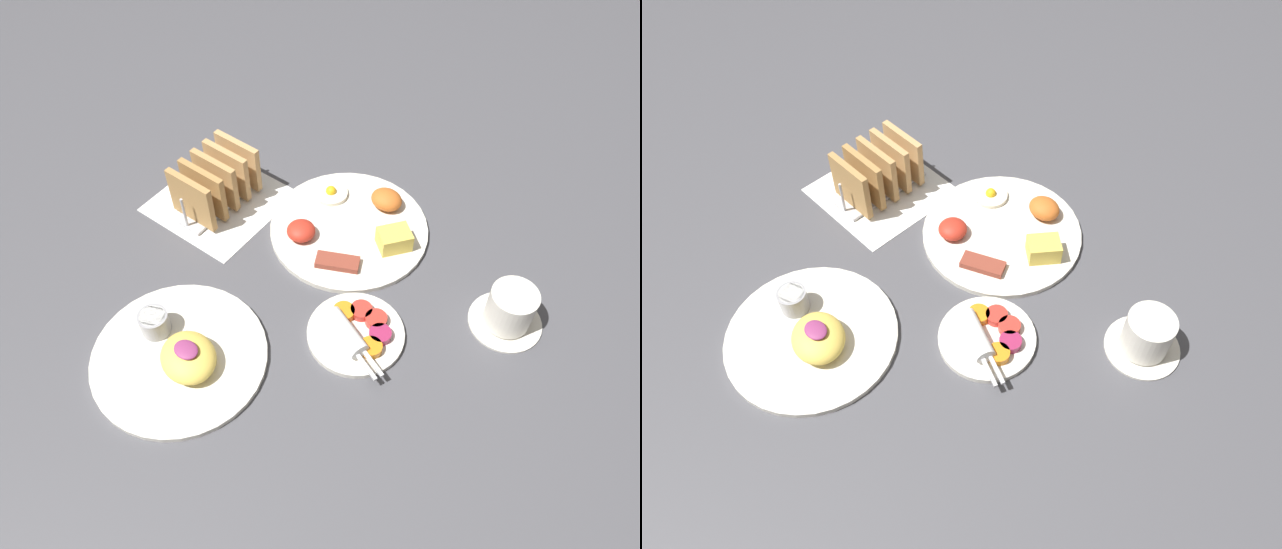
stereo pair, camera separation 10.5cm
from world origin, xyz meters
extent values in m
plane|color=#47474C|center=(0.00, 0.00, 0.00)|extent=(3.00, 3.00, 0.00)
cube|color=white|center=(-0.24, 0.09, 0.00)|extent=(0.22, 0.22, 0.00)
cylinder|color=silver|center=(0.01, 0.18, 0.01)|extent=(0.29, 0.29, 0.01)
cube|color=#E5C64C|center=(0.10, 0.19, 0.03)|extent=(0.07, 0.07, 0.04)
ellipsoid|color=#C66023|center=(0.03, 0.27, 0.03)|extent=(0.06, 0.05, 0.03)
cylinder|color=#F4EACC|center=(-0.07, 0.23, 0.01)|extent=(0.06, 0.06, 0.01)
sphere|color=yellow|center=(-0.07, 0.23, 0.02)|extent=(0.02, 0.02, 0.02)
ellipsoid|color=red|center=(-0.05, 0.11, 0.02)|extent=(0.05, 0.05, 0.03)
cube|color=brown|center=(0.04, 0.10, 0.02)|extent=(0.08, 0.06, 0.01)
cylinder|color=silver|center=(0.15, 0.00, 0.01)|extent=(0.16, 0.16, 0.01)
cylinder|color=orange|center=(0.18, -0.01, 0.02)|extent=(0.04, 0.04, 0.01)
cylinder|color=#99234C|center=(0.18, 0.02, 0.02)|extent=(0.04, 0.04, 0.01)
cylinder|color=red|center=(0.16, 0.04, 0.02)|extent=(0.04, 0.04, 0.01)
cylinder|color=red|center=(0.13, 0.04, 0.02)|extent=(0.04, 0.04, 0.01)
cylinder|color=orange|center=(0.11, 0.02, 0.02)|extent=(0.04, 0.04, 0.01)
cylinder|color=white|center=(0.14, -0.02, 0.03)|extent=(0.09, 0.06, 0.03)
cube|color=silver|center=(0.20, -0.04, 0.03)|extent=(0.05, 0.02, 0.00)
cube|color=silver|center=(0.20, -0.05, 0.03)|extent=(0.05, 0.02, 0.00)
cylinder|color=silver|center=(-0.05, -0.20, 0.01)|extent=(0.28, 0.28, 0.01)
ellipsoid|color=#EAC651|center=(-0.03, -0.20, 0.03)|extent=(0.12, 0.11, 0.04)
ellipsoid|color=#8C3366|center=(-0.03, -0.20, 0.05)|extent=(0.04, 0.03, 0.01)
cylinder|color=#99999E|center=(-0.12, -0.19, 0.03)|extent=(0.05, 0.05, 0.04)
cylinder|color=white|center=(-0.12, -0.19, 0.05)|extent=(0.04, 0.04, 0.01)
cube|color=#B7B7BC|center=(-0.24, 0.09, 0.01)|extent=(0.06, 0.18, 0.01)
cube|color=#AE8148|center=(-0.24, 0.03, 0.06)|extent=(0.10, 0.01, 0.10)
cube|color=#AA7C44|center=(-0.24, 0.06, 0.06)|extent=(0.10, 0.01, 0.10)
cube|color=tan|center=(-0.24, 0.09, 0.06)|extent=(0.10, 0.01, 0.10)
cube|color=tan|center=(-0.24, 0.13, 0.06)|extent=(0.10, 0.01, 0.10)
cube|color=tan|center=(-0.24, 0.16, 0.06)|extent=(0.10, 0.01, 0.10)
cylinder|color=#B7B7BC|center=(-0.24, 0.01, 0.04)|extent=(0.01, 0.01, 0.07)
cylinder|color=#B7B7BC|center=(-0.24, 0.18, 0.04)|extent=(0.01, 0.01, 0.07)
cylinder|color=silver|center=(0.33, 0.17, 0.00)|extent=(0.12, 0.12, 0.01)
cylinder|color=silver|center=(0.33, 0.17, 0.04)|extent=(0.08, 0.08, 0.07)
cylinder|color=#381E0F|center=(0.33, 0.17, 0.07)|extent=(0.06, 0.06, 0.01)
camera|label=1|loc=(0.42, -0.47, 0.86)|focal=35.00mm
camera|label=2|loc=(0.50, -0.40, 0.86)|focal=35.00mm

